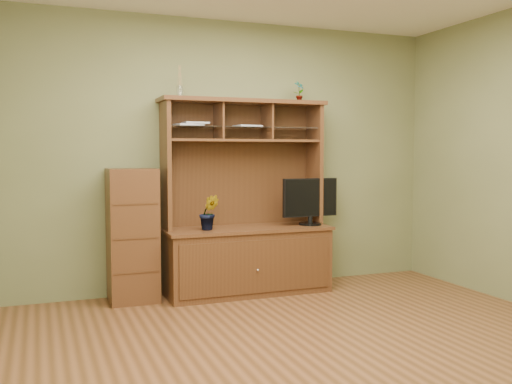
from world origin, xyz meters
TOP-DOWN VIEW (x-y plane):
  - room at (0.00, 0.00)m, footprint 4.54×4.04m
  - media_hutch at (0.09, 1.73)m, footprint 1.66×0.61m
  - monitor at (0.75, 1.65)m, footprint 0.60×0.23m
  - orchid_plant at (-0.32, 1.65)m, footprint 0.22×0.19m
  - top_plant at (0.69, 1.80)m, footprint 0.13×0.11m
  - reed_diffuser at (-0.55, 1.80)m, footprint 0.06×0.06m
  - magazines at (-0.25, 1.81)m, footprint 0.87×0.23m
  - side_cabinet at (-1.01, 1.78)m, footprint 0.44×0.40m

SIDE VIEW (x-z plane):
  - media_hutch at x=0.09m, z-range -0.43..1.47m
  - side_cabinet at x=-1.01m, z-range 0.00..1.24m
  - orchid_plant at x=-0.32m, z-range 0.65..0.99m
  - monitor at x=0.75m, z-range 0.66..1.14m
  - room at x=0.00m, z-range -0.02..2.72m
  - magazines at x=-0.25m, z-range 1.63..1.67m
  - top_plant at x=0.69m, z-range 1.90..2.11m
  - reed_diffuser at x=-0.55m, z-range 1.87..2.17m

